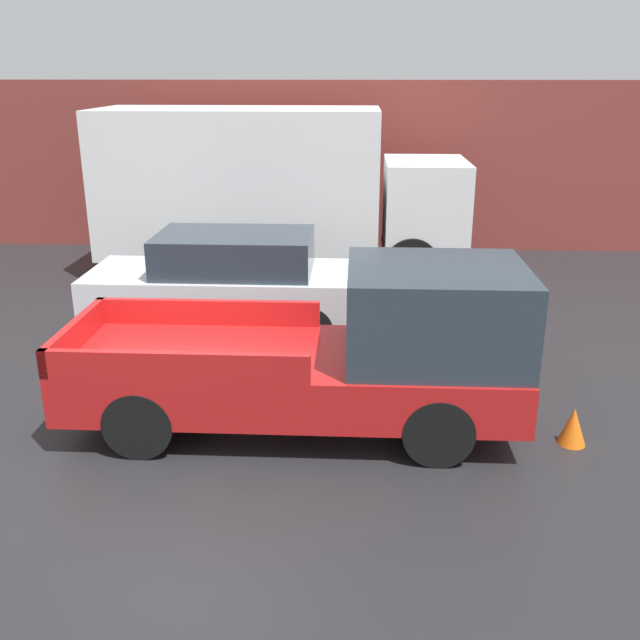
# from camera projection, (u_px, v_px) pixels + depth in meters

# --- Properties ---
(ground_plane) EXTENTS (60.00, 60.00, 0.00)m
(ground_plane) POSITION_uv_depth(u_px,v_px,m) (172.00, 435.00, 8.63)
(ground_plane) COLOR #232326
(building_wall) EXTENTS (28.00, 0.15, 3.96)m
(building_wall) POSITION_uv_depth(u_px,v_px,m) (267.00, 166.00, 17.20)
(building_wall) COLOR brown
(building_wall) RESTS_ON ground
(pickup_truck) EXTENTS (5.42, 1.97, 2.05)m
(pickup_truck) POSITION_uv_depth(u_px,v_px,m) (340.00, 353.00, 8.56)
(pickup_truck) COLOR red
(pickup_truck) RESTS_ON ground
(car) EXTENTS (4.55, 1.83, 1.68)m
(car) POSITION_uv_depth(u_px,v_px,m) (230.00, 283.00, 11.77)
(car) COLOR silver
(car) RESTS_ON ground
(delivery_truck) EXTENTS (7.53, 2.46, 3.45)m
(delivery_truck) POSITION_uv_depth(u_px,v_px,m) (269.00, 187.00, 14.84)
(delivery_truck) COLOR white
(delivery_truck) RESTS_ON ground
(traffic_cone) EXTENTS (0.33, 0.33, 0.46)m
(traffic_cone) POSITION_uv_depth(u_px,v_px,m) (573.00, 426.00, 8.36)
(traffic_cone) COLOR orange
(traffic_cone) RESTS_ON ground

